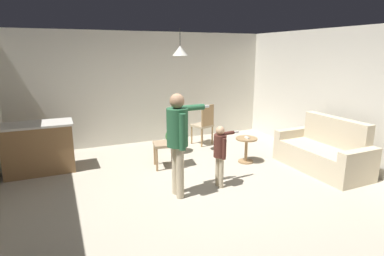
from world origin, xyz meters
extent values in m
plane|color=#B2A893|center=(0.00, 0.00, 0.00)|extent=(7.68, 7.68, 0.00)
cube|color=silver|center=(0.00, 3.20, 1.35)|extent=(6.40, 0.10, 2.70)
cube|color=silver|center=(3.20, 0.00, 1.35)|extent=(0.10, 6.40, 2.70)
cube|color=beige|center=(2.52, -0.09, 0.23)|extent=(0.87, 1.45, 0.45)
cube|color=beige|center=(2.85, -0.09, 0.73)|extent=(0.22, 1.44, 0.55)
cube|color=beige|center=(2.53, -0.90, 0.32)|extent=(0.85, 0.19, 0.63)
cube|color=beige|center=(2.51, 0.72, 0.32)|extent=(0.85, 0.19, 0.63)
cylinder|color=#99754C|center=(2.85, -0.88, 0.03)|extent=(0.05, 0.05, 0.06)
cylinder|color=#99754C|center=(2.84, 0.71, 0.03)|extent=(0.05, 0.05, 0.06)
cylinder|color=#99754C|center=(2.20, -0.89, 0.03)|extent=(0.05, 0.05, 0.06)
cylinder|color=#99754C|center=(2.19, 0.71, 0.03)|extent=(0.05, 0.05, 0.06)
cube|color=olive|center=(-2.45, 1.94, 0.45)|extent=(1.20, 0.60, 0.91)
cube|color=beige|center=(-2.45, 1.94, 0.93)|extent=(1.26, 0.66, 0.04)
cylinder|color=#99754C|center=(1.42, 0.84, 0.51)|extent=(0.44, 0.44, 0.03)
cylinder|color=#99754C|center=(1.42, 0.84, 0.24)|extent=(0.06, 0.06, 0.49)
cylinder|color=#99754C|center=(1.42, 0.84, 0.01)|extent=(0.31, 0.31, 0.03)
cylinder|color=tan|center=(-0.43, 0.05, 0.41)|extent=(0.12, 0.12, 0.83)
cylinder|color=tan|center=(-0.42, -0.13, 0.41)|extent=(0.12, 0.12, 0.83)
cylinder|color=#265938|center=(-0.42, -0.04, 1.12)|extent=(0.33, 0.33, 0.59)
sphere|color=#9E7556|center=(-0.42, -0.04, 1.52)|extent=(0.22, 0.22, 0.22)
cylinder|color=#265938|center=(-0.15, 0.16, 1.37)|extent=(0.55, 0.12, 0.10)
cube|color=white|center=(0.15, 0.17, 1.37)|extent=(0.13, 0.04, 0.04)
cylinder|color=#265938|center=(-0.41, -0.23, 1.09)|extent=(0.10, 0.10, 0.55)
cylinder|color=tan|center=(0.34, 0.06, 0.27)|extent=(0.08, 0.08, 0.53)
cylinder|color=tan|center=(0.35, -0.05, 0.27)|extent=(0.08, 0.08, 0.53)
cylinder|color=#4C261E|center=(0.34, 0.00, 0.72)|extent=(0.21, 0.21, 0.38)
sphere|color=tan|center=(0.34, 0.00, 0.98)|extent=(0.14, 0.14, 0.14)
cylinder|color=#4C261E|center=(0.51, 0.14, 0.88)|extent=(0.36, 0.09, 0.06)
cube|color=white|center=(0.72, 0.15, 0.88)|extent=(0.13, 0.05, 0.04)
cylinder|color=#4C261E|center=(0.35, -0.12, 0.70)|extent=(0.06, 0.06, 0.36)
cylinder|color=#99754C|center=(1.03, 2.16, 0.23)|extent=(0.04, 0.04, 0.45)
cylinder|color=#99754C|center=(1.38, 2.27, 0.23)|extent=(0.04, 0.04, 0.45)
cylinder|color=#99754C|center=(0.92, 2.50, 0.23)|extent=(0.04, 0.04, 0.45)
cylinder|color=#99754C|center=(1.26, 2.61, 0.23)|extent=(0.04, 0.04, 0.45)
cube|color=tan|center=(1.15, 2.39, 0.47)|extent=(0.53, 0.53, 0.05)
cube|color=#99754C|center=(1.21, 2.21, 0.75)|extent=(0.37, 0.16, 0.50)
cylinder|color=#99754C|center=(-0.06, 1.03, 0.23)|extent=(0.04, 0.04, 0.45)
cylinder|color=#99754C|center=(0.00, 1.39, 0.23)|extent=(0.04, 0.04, 0.45)
cylinder|color=#99754C|center=(-0.41, 1.10, 0.23)|extent=(0.04, 0.04, 0.45)
cylinder|color=#99754C|center=(-0.35, 1.45, 0.23)|extent=(0.04, 0.04, 0.45)
cube|color=#997F60|center=(-0.21, 1.24, 0.47)|extent=(0.49, 0.49, 0.05)
cube|color=#99754C|center=(-0.02, 1.21, 0.75)|extent=(0.10, 0.38, 0.50)
cylinder|color=#B7B2AD|center=(0.32, 2.03, 0.11)|extent=(0.27, 0.27, 0.21)
sphere|color=#2D6B33|center=(0.32, 2.03, 0.38)|extent=(0.47, 0.47, 0.47)
sphere|color=#2D6B33|center=(0.32, 2.03, 0.54)|extent=(0.35, 0.35, 0.35)
cube|color=white|center=(1.40, 0.81, 0.54)|extent=(0.04, 0.13, 0.04)
cone|color=silver|center=(0.33, 1.73, 2.25)|extent=(0.32, 0.32, 0.20)
cylinder|color=black|center=(0.33, 1.73, 2.52)|extent=(0.01, 0.01, 0.36)
camera|label=1|loc=(-2.06, -4.35, 2.25)|focal=29.32mm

